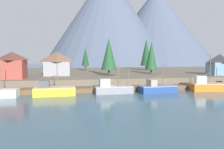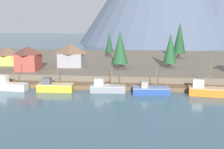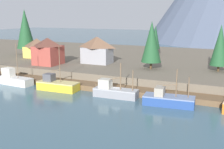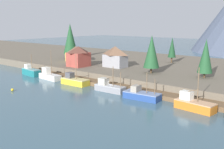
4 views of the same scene
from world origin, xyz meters
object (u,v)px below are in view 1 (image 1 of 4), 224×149
at_px(fishing_boat_grey, 112,89).
at_px(house_red, 13,65).
at_px(fishing_boat_yellow, 54,91).
at_px(fishing_boat_orange, 207,86).
at_px(fishing_boat_blue, 157,88).
at_px(conifer_near_right, 85,57).
at_px(conifer_back_left, 146,52).
at_px(house_blue, 219,64).
at_px(conifer_mid_left, 109,54).
at_px(conifer_mid_right, 151,56).
at_px(house_grey, 57,64).

distance_m(fishing_boat_grey, house_red, 26.06).
distance_m(fishing_boat_yellow, house_red, 16.64).
relative_size(fishing_boat_orange, house_red, 1.28).
height_order(fishing_boat_grey, fishing_boat_blue, fishing_boat_grey).
height_order(conifer_near_right, conifer_back_left, conifer_back_left).
bearing_deg(house_blue, fishing_boat_grey, -161.43).
xyz_separation_m(house_red, conifer_back_left, (43.98, 27.29, 3.83)).
bearing_deg(fishing_boat_grey, house_blue, 15.89).
relative_size(fishing_boat_orange, house_blue, 1.34).
bearing_deg(conifer_mid_left, conifer_mid_right, 13.18).
bearing_deg(fishing_boat_orange, fishing_boat_grey, -175.25).
height_order(house_blue, conifer_mid_left, conifer_mid_left).
relative_size(fishing_boat_orange, conifer_back_left, 0.67).
distance_m(house_grey, conifer_back_left, 39.89).
distance_m(fishing_boat_orange, conifer_back_left, 40.09).
height_order(house_grey, conifer_mid_right, conifer_mid_right).
bearing_deg(fishing_boat_blue, fishing_boat_orange, -4.65).
bearing_deg(conifer_back_left, house_red, -148.18).
bearing_deg(conifer_mid_left, fishing_boat_blue, -64.33).
distance_m(fishing_boat_blue, house_grey, 29.69).
relative_size(fishing_boat_grey, house_red, 1.24).
xyz_separation_m(fishing_boat_yellow, fishing_boat_grey, (12.14, 0.26, 0.05)).
xyz_separation_m(fishing_boat_orange, conifer_mid_left, (-20.12, 16.57, 7.51)).
xyz_separation_m(conifer_near_right, conifer_mid_right, (19.65, -19.17, 0.31)).
height_order(house_blue, conifer_near_right, conifer_near_right).
relative_size(fishing_boat_yellow, conifer_mid_left, 0.81).
relative_size(fishing_boat_orange, house_grey, 1.13).
height_order(fishing_boat_grey, house_blue, house_blue).
xyz_separation_m(conifer_near_right, conifer_mid_left, (5.52, -22.48, 0.75)).
distance_m(house_red, house_grey, 12.05).
bearing_deg(house_grey, house_red, -147.39).
bearing_deg(conifer_back_left, house_grey, -148.42).
bearing_deg(fishing_boat_orange, conifer_back_left, 97.23).
relative_size(fishing_boat_blue, conifer_near_right, 0.94).
bearing_deg(fishing_boat_grey, conifer_back_left, 58.79).
height_order(conifer_mid_right, conifer_back_left, conifer_back_left).
height_order(fishing_boat_blue, conifer_mid_right, conifer_mid_right).
bearing_deg(fishing_boat_yellow, conifer_mid_right, 32.91).
distance_m(fishing_boat_blue, conifer_back_left, 41.77).
xyz_separation_m(fishing_boat_orange, conifer_back_left, (-0.95, 39.16, 8.54)).
height_order(fishing_boat_grey, house_grey, house_grey).
bearing_deg(fishing_boat_yellow, house_red, 130.53).
xyz_separation_m(fishing_boat_orange, house_blue, (12.02, 11.85, 4.51)).
bearing_deg(fishing_boat_blue, house_grey, 135.51).
xyz_separation_m(house_blue, house_red, (-56.96, 0.02, 0.19)).
distance_m(conifer_mid_right, conifer_back_left, 19.98).
bearing_deg(conifer_near_right, fishing_boat_blue, -70.93).
bearing_deg(conifer_mid_left, house_red, -169.27).
bearing_deg(fishing_boat_yellow, house_grey, 89.89).
bearing_deg(conifer_mid_left, conifer_back_left, 49.68).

